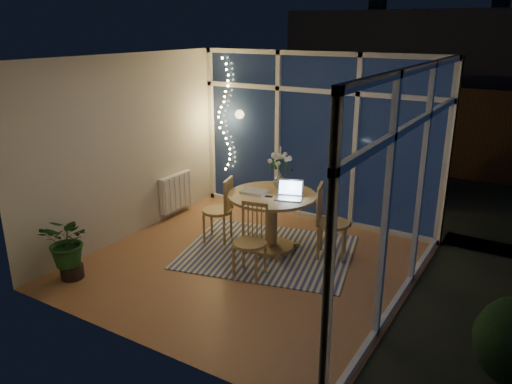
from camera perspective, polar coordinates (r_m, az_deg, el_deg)
floor at (r=6.56m, az=-0.93°, el=-8.24°), size 4.00×4.00×0.00m
ceiling at (r=5.87m, az=-1.07°, el=15.06°), size 4.00×4.00×0.00m
wall_back at (r=7.80m, az=6.95°, el=6.14°), size 4.00×0.04×2.60m
wall_front at (r=4.61m, az=-14.44°, el=-3.10°), size 4.00×0.04×2.60m
wall_left at (r=7.32m, az=-14.38°, el=4.89°), size 0.04×4.00×2.60m
wall_right at (r=5.34m, az=17.45°, el=-0.42°), size 0.04×4.00×2.60m
window_wall_back at (r=7.76m, az=6.82°, el=6.09°), size 4.00×0.10×2.60m
window_wall_right at (r=5.34m, az=17.04°, el=-0.35°), size 0.10×4.00×2.60m
radiator at (r=8.16m, az=-9.11°, el=0.03°), size 0.10×0.70×0.58m
fairy_lights at (r=8.46m, az=-3.65°, el=8.76°), size 0.24×0.10×1.85m
garden_patio at (r=10.72m, az=15.87°, el=1.47°), size 12.00×6.00×0.10m
garden_fence at (r=11.10m, az=14.54°, el=7.27°), size 11.00×0.08×1.80m
neighbour_roof at (r=13.76m, az=20.11°, el=14.30°), size 7.00×3.00×2.20m
garden_shrubs at (r=9.56m, az=5.93°, el=3.24°), size 0.90×0.90×0.90m
rug at (r=6.89m, az=1.37°, el=-6.82°), size 2.59×2.27×0.01m
dining_table at (r=6.81m, az=1.82°, el=-3.48°), size 1.44×1.44×0.81m
chair_left at (r=7.09m, az=-4.45°, el=-1.97°), size 0.55×0.55×0.96m
chair_right at (r=6.63m, az=8.76°, el=-3.36°), size 0.59×0.59×1.02m
chair_front at (r=6.07m, az=-0.74°, el=-5.67°), size 0.50×0.50×0.94m
laptop at (r=6.45m, az=3.79°, el=0.25°), size 0.41×0.38×0.25m
flower_vase at (r=6.92m, az=2.82°, el=1.38°), size 0.24×0.24×0.21m
bowl at (r=6.77m, az=4.73°, el=0.18°), size 0.18×0.18×0.04m
newspapers at (r=6.72m, az=-0.11°, el=0.01°), size 0.36×0.29×0.02m
phone at (r=6.56m, az=1.49°, el=-0.51°), size 0.11×0.08×0.01m
potted_plant at (r=6.48m, az=-20.55°, el=-6.16°), size 0.66×0.62×0.76m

